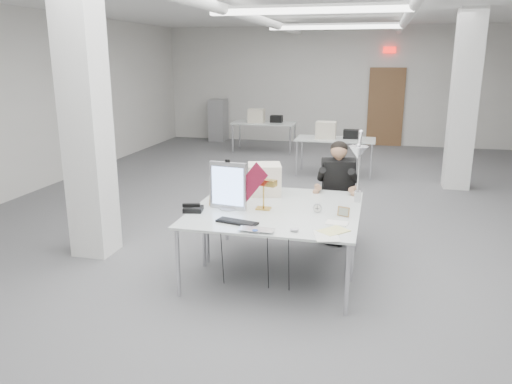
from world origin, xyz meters
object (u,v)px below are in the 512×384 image
Objects in this scene: monitor at (228,186)px; bankers_lamp at (264,195)px; beige_monitor at (264,179)px; office_chair at (337,198)px; desk_phone at (193,209)px; seated_person at (338,175)px; desk_main at (268,222)px; laptop at (255,232)px; architect_lamp at (359,165)px.

monitor is 0.40m from bankers_lamp.
beige_monitor is (-0.13, 0.62, 0.03)m from bankers_lamp.
monitor reaches higher than office_chair.
office_chair is 2.08m from desk_phone.
seated_person is at bearing 19.73° from beige_monitor.
seated_person reaches higher than office_chair.
beige_monitor is at bearing 119.05° from bankers_lamp.
office_chair is 1.47m from bankers_lamp.
monitor is 0.45m from desk_phone.
beige_monitor is at bearing -155.03° from office_chair.
desk_main is 0.65m from monitor.
office_chair is 1.27× the size of seated_person.
bankers_lamp is (-0.70, -1.25, 0.33)m from office_chair.
laptop is 1.42m from beige_monitor.
desk_phone is (-0.81, 0.52, 0.01)m from laptop.
bankers_lamp reaches higher than desk_phone.
laptop is at bearing -96.01° from beige_monitor.
seated_person is at bearing 73.59° from laptop.
architect_lamp is (0.28, -0.95, 0.66)m from office_chair.
architect_lamp is (1.36, 0.39, 0.22)m from monitor.
laptop is at bearing -118.91° from office_chair.
desk_phone is at bearing -146.41° from seated_person.
laptop is (0.47, -0.69, -0.25)m from monitor.
seated_person is 1.02m from beige_monitor.
laptop is 1.48m from architect_lamp.
office_chair is at bearing 73.99° from laptop.
desk_phone is at bearing 148.20° from laptop.
desk_phone is (-0.85, 0.11, 0.04)m from desk_main.
beige_monitor is at bearing 99.88° from laptop.
seated_person is at bearing -102.29° from office_chair.
desk_phone is at bearing 172.49° from desk_main.
monitor is at bearing -142.26° from seated_person.
desk_phone is 1.07m from beige_monitor.
monitor is at bearing 150.40° from desk_main.
seated_person is 4.57× the size of desk_phone.
bankers_lamp is at bearing 172.84° from architect_lamp.
desk_phone is 0.51× the size of beige_monitor.
bankers_lamp is at bearing 97.63° from laptop.
seated_person is 2.04m from desk_phone.
monitor is (-1.08, -1.34, 0.44)m from office_chair.
architect_lamp is at bearing 23.28° from monitor.
monitor is 2.61× the size of desk_phone.
office_chair is 1.19m from architect_lamp.
office_chair reaches higher than laptop.
architect_lamp reaches higher than laptop.
seated_person is 2.07m from laptop.
monitor is 0.75m from beige_monitor.
desk_phone is 1.85m from architect_lamp.
beige_monitor reaches higher than laptop.
laptop is 0.88× the size of beige_monitor.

